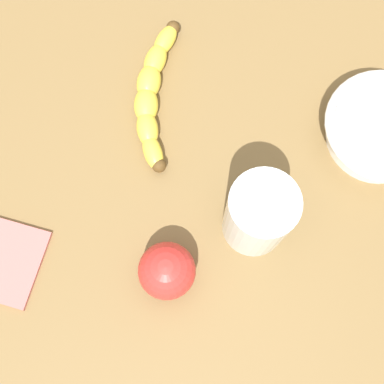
{
  "coord_description": "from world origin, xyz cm",
  "views": [
    {
      "loc": [
        8.69,
        -18.3,
        69.04
      ],
      "look_at": [
        1.69,
        -1.74,
        5.0
      ],
      "focal_mm": 48.62,
      "sensor_mm": 36.0,
      "label": 1
    }
  ],
  "objects_px": {
    "banana": "(152,94)",
    "ceramic_bowl": "(382,129)",
    "apple_fruit": "(167,271)",
    "smoothie_glass": "(259,215)"
  },
  "relations": [
    {
      "from": "banana",
      "to": "smoothie_glass",
      "type": "height_order",
      "value": "smoothie_glass"
    },
    {
      "from": "smoothie_glass",
      "to": "apple_fruit",
      "type": "relative_size",
      "value": 1.73
    },
    {
      "from": "banana",
      "to": "ceramic_bowl",
      "type": "height_order",
      "value": "ceramic_bowl"
    },
    {
      "from": "smoothie_glass",
      "to": "ceramic_bowl",
      "type": "bearing_deg",
      "value": 58.84
    },
    {
      "from": "ceramic_bowl",
      "to": "smoothie_glass",
      "type": "bearing_deg",
      "value": -121.16
    },
    {
      "from": "ceramic_bowl",
      "to": "apple_fruit",
      "type": "xyz_separation_m",
      "value": [
        -0.18,
        -0.28,
        0.01
      ]
    },
    {
      "from": "smoothie_glass",
      "to": "apple_fruit",
      "type": "bearing_deg",
      "value": -127.24
    },
    {
      "from": "ceramic_bowl",
      "to": "apple_fruit",
      "type": "height_order",
      "value": "apple_fruit"
    },
    {
      "from": "smoothie_glass",
      "to": "apple_fruit",
      "type": "distance_m",
      "value": 0.13
    },
    {
      "from": "banana",
      "to": "ceramic_bowl",
      "type": "bearing_deg",
      "value": 84.24
    }
  ]
}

